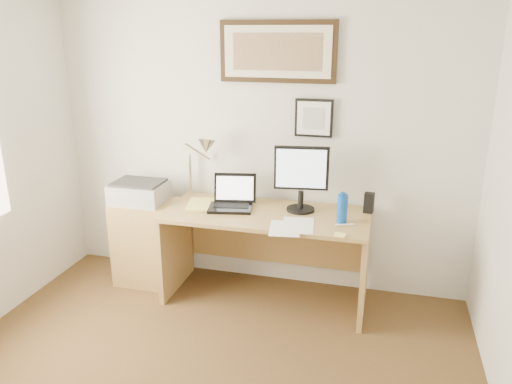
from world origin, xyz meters
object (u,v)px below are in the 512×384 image
(book, at_px, (188,205))
(laptop, at_px, (232,201))
(water_bottle, at_px, (342,209))
(desk, at_px, (268,236))
(lcd_monitor, at_px, (301,176))
(side_cabinet, at_px, (147,242))
(printer, at_px, (139,192))

(book, distance_m, laptop, 0.37)
(water_bottle, height_order, desk, water_bottle)
(water_bottle, xyz_separation_m, lcd_monitor, (-0.34, 0.17, 0.18))
(side_cabinet, distance_m, desk, 1.08)
(laptop, height_order, lcd_monitor, lcd_monitor)
(side_cabinet, xyz_separation_m, printer, (-0.04, -0.01, 0.45))
(desk, bearing_deg, book, -172.18)
(book, relative_size, lcd_monitor, 0.58)
(side_cabinet, xyz_separation_m, book, (0.42, -0.05, 0.40))
(water_bottle, xyz_separation_m, printer, (-1.70, 0.10, -0.04))
(water_bottle, relative_size, desk, 0.13)
(desk, xyz_separation_m, printer, (-1.11, -0.04, 0.30))
(desk, xyz_separation_m, laptop, (-0.29, -0.03, 0.29))
(desk, height_order, printer, printer)
(side_cabinet, height_order, water_bottle, water_bottle)
(water_bottle, height_order, printer, water_bottle)
(book, xyz_separation_m, laptop, (0.36, 0.06, 0.05))
(book, relative_size, laptop, 0.79)
(water_bottle, bearing_deg, laptop, 172.87)
(book, bearing_deg, side_cabinet, 172.59)
(book, bearing_deg, water_bottle, -2.55)
(water_bottle, xyz_separation_m, desk, (-0.59, 0.15, -0.34))
(side_cabinet, relative_size, desk, 0.46)
(water_bottle, relative_size, printer, 0.49)
(lcd_monitor, xyz_separation_m, printer, (-1.36, -0.07, -0.22))
(laptop, height_order, printer, laptop)
(side_cabinet, xyz_separation_m, laptop, (0.78, 0.00, 0.44))
(desk, bearing_deg, water_bottle, -13.78)
(desk, bearing_deg, printer, -177.84)
(laptop, bearing_deg, water_bottle, -7.13)
(book, distance_m, lcd_monitor, 0.95)
(side_cabinet, height_order, printer, printer)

